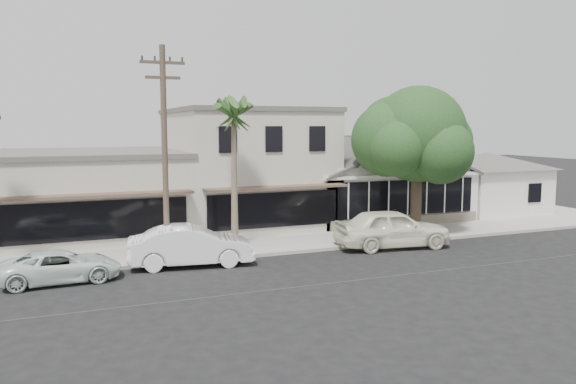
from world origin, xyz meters
name	(u,v)px	position (x,y,z in m)	size (l,w,h in m)	color
ground	(421,273)	(0.00, 0.00, 0.00)	(140.00, 140.00, 0.00)	black
sidewalk_north	(184,252)	(-8.00, 6.75, 0.07)	(90.00, 3.50, 0.15)	#9E9991
corner_shop	(371,176)	(5.00, 12.47, 2.62)	(10.40, 8.60, 5.10)	silver
side_cottage	(485,190)	(13.20, 11.50, 1.50)	(6.00, 6.00, 3.00)	silver
row_building_near	(244,169)	(-3.00, 13.50, 3.25)	(8.00, 10.00, 6.50)	beige
row_building_midnear	(83,195)	(-12.00, 13.50, 2.10)	(10.00, 10.00, 4.20)	silver
utility_pole	(165,150)	(-9.00, 5.20, 4.79)	(1.80, 0.24, 9.00)	brown
car_0	(392,228)	(1.47, 4.41, 0.93)	(2.20, 5.47, 1.86)	white
car_1	(191,246)	(-8.13, 4.53, 0.84)	(1.78, 5.09, 1.68)	white
car_2	(61,266)	(-13.13, 3.91, 0.59)	(1.97, 4.27, 1.19)	silver
shade_tree	(414,137)	(4.39, 7.05, 5.17)	(7.08, 6.40, 7.86)	#4C3E2E
palm_east	(234,114)	(-5.65, 6.56, 6.30)	(3.08, 3.08, 7.38)	#726651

